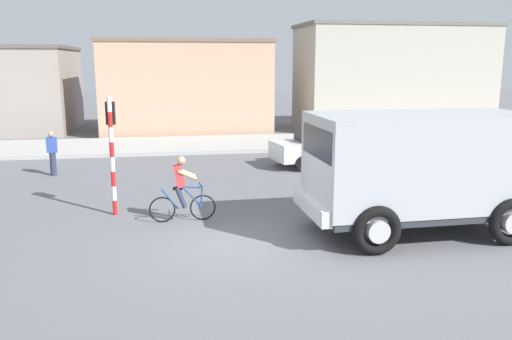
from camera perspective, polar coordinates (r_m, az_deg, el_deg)
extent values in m
plane|color=slate|center=(12.20, -2.16, -8.03)|extent=(120.00, 120.00, 0.00)
cube|color=#ADADA8|center=(26.21, -6.39, 2.76)|extent=(80.00, 5.00, 0.16)
cube|color=#B2B7BC|center=(13.20, 17.33, 1.05)|extent=(5.25, 2.61, 2.20)
cube|color=#2D3338|center=(13.46, 17.03, -3.89)|extent=(5.15, 2.55, 0.16)
cube|color=silver|center=(12.40, 5.95, -3.89)|extent=(0.29, 2.38, 0.36)
cube|color=black|center=(12.13, 6.78, 2.97)|extent=(0.16, 2.13, 0.70)
torus|color=black|center=(11.69, 12.90, -6.37)|extent=(1.10, 0.26, 1.10)
cylinder|color=beige|center=(11.69, 12.90, -6.37)|extent=(0.50, 0.31, 0.50)
torus|color=black|center=(13.97, 8.69, -3.24)|extent=(1.10, 0.26, 1.10)
cylinder|color=beige|center=(13.97, 8.69, -3.24)|extent=(0.50, 0.31, 0.50)
torus|color=black|center=(13.29, 25.78, -5.07)|extent=(1.10, 0.26, 1.10)
cylinder|color=beige|center=(13.29, 25.78, -5.07)|extent=(0.50, 0.31, 0.50)
torus|color=black|center=(15.34, 20.13, -2.49)|extent=(1.10, 0.26, 1.10)
cylinder|color=beige|center=(15.34, 20.13, -2.49)|extent=(0.50, 0.31, 0.50)
torus|color=black|center=(13.99, -5.75, -4.03)|extent=(0.68, 0.06, 0.68)
torus|color=black|center=(13.93, -10.06, -4.22)|extent=(0.68, 0.06, 0.68)
cylinder|color=#1E4C8C|center=(13.82, -7.23, -1.84)|extent=(0.60, 0.06, 0.09)
cylinder|color=#1E4C8C|center=(13.88, -6.96, -2.81)|extent=(0.51, 0.06, 0.57)
cylinder|color=#1E4C8C|center=(13.87, -9.26, -3.11)|extent=(0.44, 0.06, 0.57)
cylinder|color=#1E4C8C|center=(13.91, -5.88, -2.86)|extent=(0.10, 0.05, 0.59)
cylinder|color=black|center=(13.83, -6.01, -1.61)|extent=(0.04, 0.50, 0.03)
cube|color=black|center=(13.81, -8.46, -1.99)|extent=(0.24, 0.13, 0.06)
cube|color=#D13838|center=(13.74, -8.29, -0.64)|extent=(0.30, 0.33, 0.59)
sphere|color=tan|center=(13.66, -8.05, 1.01)|extent=(0.22, 0.22, 0.22)
cylinder|color=#2D334C|center=(13.97, -8.13, -2.80)|extent=(0.31, 0.13, 0.57)
cylinder|color=tan|center=(13.90, -7.51, -0.27)|extent=(0.49, 0.10, 0.29)
cylinder|color=#2D334C|center=(13.77, -8.08, -3.00)|extent=(0.31, 0.13, 0.57)
cylinder|color=tan|center=(13.58, -7.42, -0.55)|extent=(0.49, 0.10, 0.29)
cylinder|color=red|center=(14.93, -14.94, -3.92)|extent=(0.12, 0.12, 0.40)
cylinder|color=white|center=(14.83, -15.02, -2.43)|extent=(0.12, 0.12, 0.40)
cylinder|color=red|center=(14.74, -15.10, -0.93)|extent=(0.12, 0.12, 0.40)
cylinder|color=white|center=(14.66, -15.19, 0.60)|extent=(0.12, 0.12, 0.40)
cylinder|color=red|center=(14.59, -15.27, 2.14)|extent=(0.12, 0.12, 0.40)
cylinder|color=white|center=(14.53, -15.35, 3.70)|extent=(0.12, 0.12, 0.40)
cylinder|color=red|center=(14.49, -15.44, 5.26)|extent=(0.12, 0.12, 0.40)
cylinder|color=white|center=(14.45, -15.53, 6.84)|extent=(0.12, 0.12, 0.40)
cube|color=black|center=(14.65, -15.41, 5.92)|extent=(0.24, 0.20, 0.60)
sphere|color=red|center=(14.77, -15.36, 5.97)|extent=(0.14, 0.14, 0.14)
cube|color=white|center=(21.28, 7.18, 2.22)|extent=(4.22, 2.33, 0.70)
cube|color=black|center=(21.25, 7.59, 3.97)|extent=(2.40, 1.78, 0.60)
cylinder|color=black|center=(20.06, 5.04, 0.68)|extent=(0.62, 0.27, 0.60)
cylinder|color=black|center=(21.60, 3.21, 1.49)|extent=(0.62, 0.27, 0.60)
cylinder|color=black|center=(21.18, 11.18, 1.08)|extent=(0.62, 0.27, 0.60)
cylinder|color=black|center=(22.64, 9.03, 1.84)|extent=(0.62, 0.27, 0.60)
cube|color=#B7B7BC|center=(21.12, 19.74, 1.55)|extent=(4.19, 2.20, 0.70)
cube|color=black|center=(21.12, 20.18, 3.31)|extent=(2.37, 1.72, 0.60)
cylinder|color=black|center=(19.79, 18.25, -0.03)|extent=(0.62, 0.26, 0.60)
cylinder|color=black|center=(21.17, 15.61, 0.86)|extent=(0.62, 0.26, 0.60)
cylinder|color=black|center=(21.31, 23.71, 0.37)|extent=(0.62, 0.26, 0.60)
cylinder|color=black|center=(22.59, 20.92, 1.19)|extent=(0.62, 0.26, 0.60)
cylinder|color=#2D334C|center=(20.65, -21.00, 0.60)|extent=(0.22, 0.22, 0.85)
cube|color=#3351A8|center=(20.53, -21.14, 2.54)|extent=(0.34, 0.22, 0.56)
sphere|color=tan|center=(20.48, -21.22, 3.61)|extent=(0.20, 0.20, 0.20)
cube|color=#9E9389|center=(35.22, -25.89, 7.71)|extent=(8.33, 7.82, 4.76)
cube|color=tan|center=(31.65, -7.58, 8.75)|extent=(9.48, 5.66, 5.10)
cube|color=#775E4C|center=(31.63, -7.71, 13.55)|extent=(9.67, 5.77, 0.20)
cube|color=#B2AD9E|center=(34.14, 14.42, 9.52)|extent=(11.34, 5.21, 6.09)
cube|color=slate|center=(34.19, 14.69, 14.79)|extent=(11.56, 5.32, 0.20)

